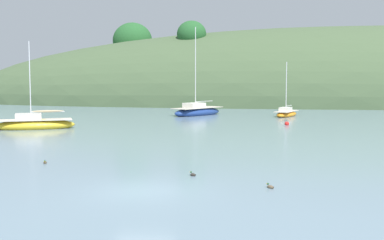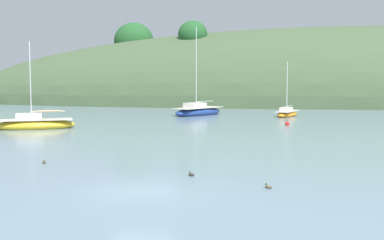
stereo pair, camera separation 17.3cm
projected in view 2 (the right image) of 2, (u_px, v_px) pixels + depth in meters
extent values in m
plane|color=slate|center=(140.00, 191.00, 19.88)|extent=(400.00, 400.00, 0.00)
ellipsoid|color=#425638|center=(360.00, 104.00, 87.81)|extent=(150.00, 36.00, 27.59)
ellipsoid|color=#235628|center=(134.00, 41.00, 93.78)|extent=(7.58, 6.89, 6.89)
ellipsoid|color=#235628|center=(193.00, 34.00, 83.90)|extent=(5.06, 4.60, 4.60)
ellipsoid|color=navy|center=(198.00, 112.00, 60.74)|extent=(6.76, 7.94, 1.26)
cube|color=beige|center=(198.00, 108.00, 60.69)|extent=(6.22, 7.30, 0.06)
cube|color=silver|center=(195.00, 105.00, 60.20)|extent=(2.88, 3.06, 0.64)
cylinder|color=silver|center=(196.00, 68.00, 59.97)|extent=(0.09, 0.09, 9.92)
cylinder|color=silver|center=(205.00, 101.00, 61.56)|extent=(1.99, 2.72, 0.07)
ellipsoid|color=gold|center=(36.00, 125.00, 44.40)|extent=(7.42, 4.93, 1.13)
cube|color=beige|center=(36.00, 120.00, 44.36)|extent=(6.83, 4.54, 0.06)
cube|color=beige|center=(29.00, 117.00, 44.17)|extent=(2.68, 2.31, 0.59)
cylinder|color=silver|center=(30.00, 81.00, 43.96)|extent=(0.09, 0.09, 7.07)
cylinder|color=silver|center=(48.00, 112.00, 44.62)|extent=(2.75, 1.21, 0.07)
ellipsoid|color=tan|center=(48.00, 111.00, 44.62)|extent=(2.70, 1.28, 0.20)
ellipsoid|color=orange|center=(287.00, 114.00, 58.77)|extent=(3.70, 5.60, 0.85)
cube|color=beige|center=(287.00, 111.00, 58.74)|extent=(3.40, 5.15, 0.06)
cube|color=silver|center=(286.00, 109.00, 58.34)|extent=(1.73, 2.02, 0.50)
cylinder|color=silver|center=(287.00, 87.00, 58.25)|extent=(0.09, 0.09, 5.91)
cylinder|color=silver|center=(290.00, 106.00, 59.43)|extent=(0.92, 2.09, 0.07)
sphere|color=red|center=(287.00, 124.00, 47.81)|extent=(0.44, 0.44, 0.44)
cylinder|color=black|center=(287.00, 121.00, 47.79)|extent=(0.04, 0.04, 0.10)
ellipsoid|color=#2D2823|center=(191.00, 175.00, 22.97)|extent=(0.37, 0.37, 0.16)
sphere|color=#1E4723|center=(190.00, 172.00, 23.07)|extent=(0.09, 0.09, 0.09)
cone|color=gold|center=(189.00, 172.00, 23.12)|extent=(0.06, 0.06, 0.04)
cone|color=#2D2823|center=(193.00, 175.00, 22.84)|extent=(0.10, 0.10, 0.08)
ellipsoid|color=brown|center=(268.00, 187.00, 20.38)|extent=(0.36, 0.37, 0.16)
sphere|color=#1E4723|center=(266.00, 184.00, 20.49)|extent=(0.09, 0.09, 0.09)
cone|color=gold|center=(265.00, 184.00, 20.54)|extent=(0.06, 0.06, 0.04)
cone|color=brown|center=(271.00, 187.00, 20.25)|extent=(0.10, 0.10, 0.08)
ellipsoid|color=brown|center=(44.00, 163.00, 26.33)|extent=(0.28, 0.38, 0.16)
sphere|color=#1E4723|center=(44.00, 161.00, 26.18)|extent=(0.09, 0.09, 0.09)
cone|color=gold|center=(44.00, 161.00, 26.12)|extent=(0.05, 0.05, 0.04)
cone|color=brown|center=(44.00, 161.00, 26.48)|extent=(0.09, 0.09, 0.08)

